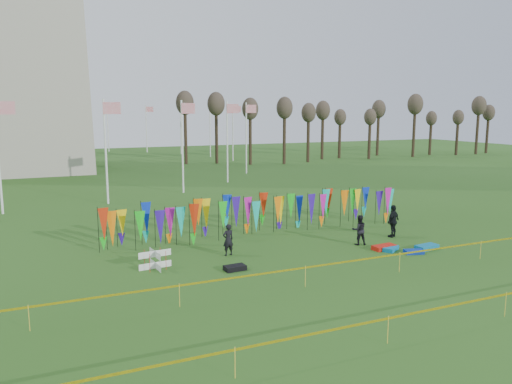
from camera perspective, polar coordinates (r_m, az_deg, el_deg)
name	(u,v)px	position (r m, az deg, el deg)	size (l,w,h in m)	color
ground	(327,272)	(22.76, 8.12, -9.04)	(160.00, 160.00, 0.00)	#254E16
flagpole_ring	(14,137)	(66.42, -25.96, 5.68)	(57.40, 56.16, 8.00)	white
banner_row	(263,212)	(28.99, 0.80, -2.32)	(18.64, 0.64, 2.17)	black
caution_tape_near	(339,264)	(21.39, 9.47, -8.09)	(26.00, 0.02, 0.90)	yellow
caution_tape_far	(432,311)	(17.39, 19.49, -12.66)	(26.00, 0.02, 0.90)	yellow
tree_line	(356,117)	(75.99, 11.35, 8.41)	(53.92, 1.92, 7.84)	#3C2F1E
box_kite	(155,260)	(23.30, -11.45, -7.59)	(0.78, 0.78, 0.86)	red
person_left	(228,240)	(24.85, -3.21, -5.47)	(0.58, 0.42, 1.59)	black
person_mid	(359,230)	(27.31, 11.70, -4.26)	(0.79, 0.49, 1.62)	black
person_right	(393,221)	(29.36, 15.41, -3.22)	(1.09, 0.62, 1.86)	black
kite_bag_turquoise	(391,249)	(26.72, 15.16, -6.26)	(1.04, 0.52, 0.21)	#0C79B6
kite_bag_blue	(414,252)	(26.50, 17.58, -6.52)	(0.94, 0.49, 0.20)	#0A2EA8
kite_bag_red	(384,247)	(26.84, 14.42, -6.14)	(1.26, 0.58, 0.23)	red
kite_bag_black	(235,268)	(22.77, -2.43, -8.65)	(0.96, 0.55, 0.22)	black
kite_bag_teal	(427,247)	(27.50, 18.93, -5.97)	(1.24, 0.59, 0.24)	#0C76AB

